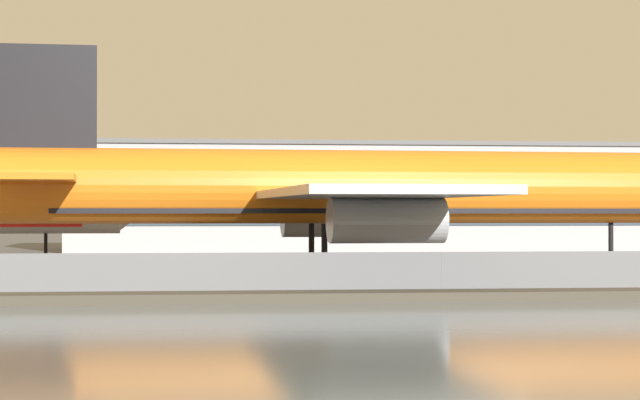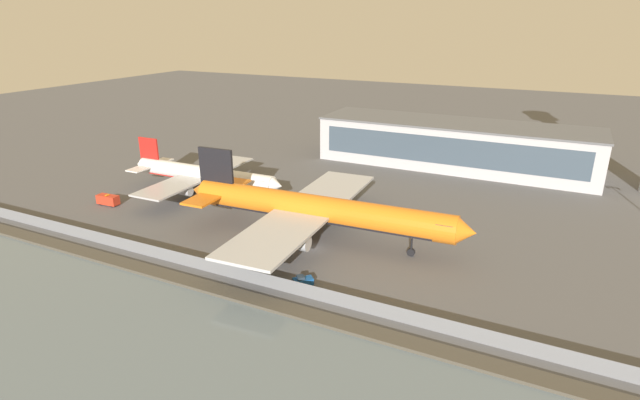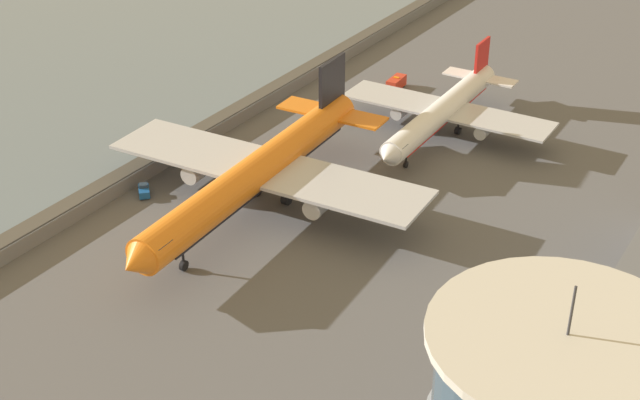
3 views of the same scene
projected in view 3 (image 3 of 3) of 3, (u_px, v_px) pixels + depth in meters
ground_plane at (232, 205)px, 132.53m from camera, size 500.00×500.00×0.00m
shoreline_seawall at (129, 170)px, 141.84m from camera, size 320.00×3.00×0.50m
perimeter_fence at (150, 171)px, 139.32m from camera, size 280.00×0.10×2.34m
cargo_jet_orange at (260, 170)px, 128.96m from camera, size 58.23×50.29×16.01m
passenger_jet_white_red at (444, 110)px, 151.25m from camera, size 43.16×36.96×12.26m
baggage_tug at (144, 191)px, 134.63m from camera, size 3.40×3.39×1.80m
ops_van at (397, 83)px, 171.13m from camera, size 5.32×2.41×2.48m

